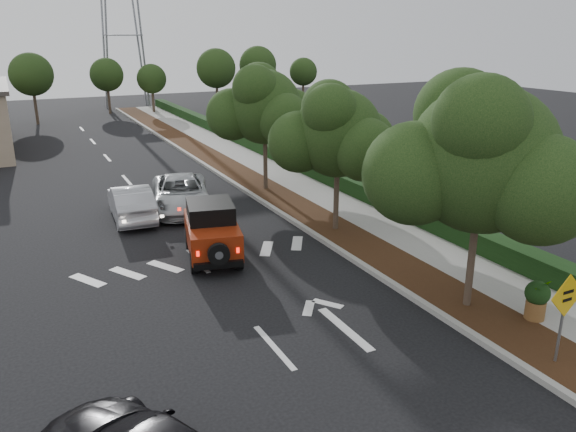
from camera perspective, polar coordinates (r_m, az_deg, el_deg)
ground at (r=13.87m, az=-1.42°, el=-13.18°), size 120.00×120.00×0.00m
curb at (r=25.70m, az=-3.40°, el=1.97°), size 0.20×70.00×0.15m
planting_strip at (r=26.10m, az=-1.38°, el=2.21°), size 1.80×70.00×0.12m
sidewalk at (r=26.92m, az=2.29°, el=2.70°), size 2.00×70.00×0.12m
hedge at (r=27.51m, az=4.87°, el=3.72°), size 0.80×70.00×0.80m
transmission_tower at (r=60.22m, az=-15.89°, el=10.56°), size 7.00×4.00×28.00m
street_tree_near at (r=16.39m, az=17.64°, el=-8.89°), size 3.80×3.80×5.92m
street_tree_mid at (r=21.48m, az=4.83°, el=-1.55°), size 3.20×3.20×5.32m
street_tree_far at (r=26.99m, az=-2.28°, el=2.61°), size 3.40×3.40×5.62m
red_jeep at (r=18.93m, az=-7.80°, el=-1.36°), size 2.29×3.80×1.87m
silver_suv_ahead at (r=24.28m, az=-10.83°, el=2.25°), size 3.45×5.47×1.41m
silver_sedan_oncoming at (r=23.50m, az=-15.66°, el=1.35°), size 1.76×4.34×1.40m
speed_hump_sign at (r=13.85m, az=26.31°, el=-8.25°), size 1.01×0.09×2.16m
terracotta_planter at (r=15.94m, az=23.98°, el=-7.47°), size 0.64×0.64×1.11m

